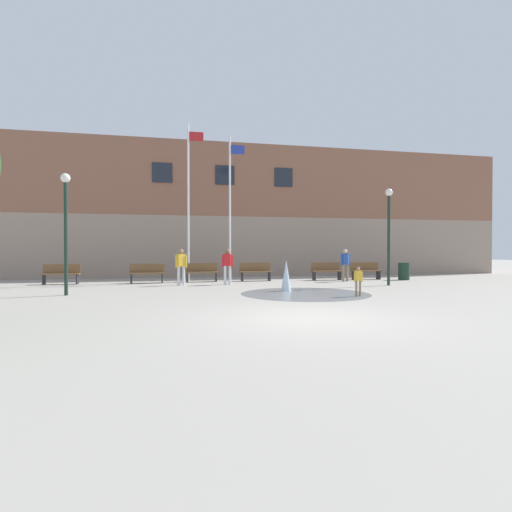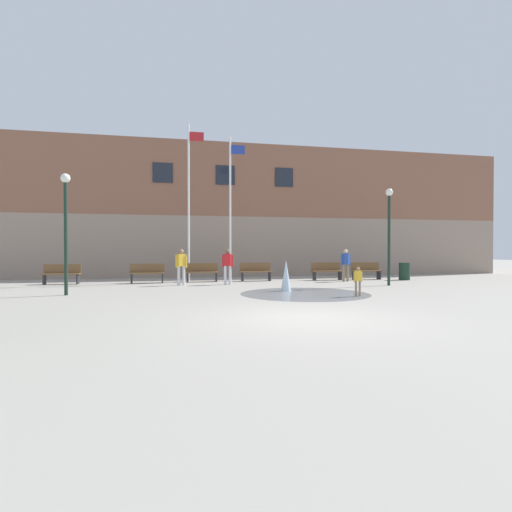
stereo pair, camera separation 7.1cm
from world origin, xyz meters
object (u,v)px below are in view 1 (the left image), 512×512
park_bench_under_right_flagpole (255,271)px  trash_can (404,271)px  flagpole_left (189,198)px  park_bench_under_left_flagpole (202,272)px  lamp_post_left_lane (66,216)px  park_bench_left_of_flagpoles (147,273)px  park_bench_near_trashcan (326,271)px  park_bench_far_right (366,270)px  flagpole_right (231,204)px  adult_watching (228,264)px  lamp_post_right_lane (389,223)px  teen_by_trashcan (345,263)px  child_in_fountain (358,279)px  park_bench_far_left (61,274)px  adult_in_red (181,264)px

park_bench_under_right_flagpole → trash_can: park_bench_under_right_flagpole is taller
flagpole_left → park_bench_under_left_flagpole: bearing=-33.8°
lamp_post_left_lane → park_bench_left_of_flagpoles: bearing=63.1°
park_bench_near_trashcan → park_bench_far_right: 2.19m
park_bench_under_right_flagpole → trash_can: size_ratio=1.78×
park_bench_under_right_flagpole → park_bench_far_right: 5.90m
flagpole_right → adult_watching: bearing=-101.7°
park_bench_under_right_flagpole → park_bench_under_left_flagpole: bearing=179.7°
park_bench_under_left_flagpole → lamp_post_right_lane: size_ratio=0.38×
teen_by_trashcan → adult_watching: 6.00m
flagpole_left → child_in_fountain: bearing=-55.9°
park_bench_under_left_flagpole → flagpole_right: 3.73m
park_bench_left_of_flagpoles → park_bench_near_trashcan: 8.98m
park_bench_far_left → lamp_post_right_lane: 14.84m
park_bench_far_left → flagpole_right: 8.56m
park_bench_left_of_flagpoles → flagpole_left: bearing=18.9°
park_bench_far_right → child_in_fountain: child_in_fountain is taller
child_in_fountain → flagpole_right: 9.01m
park_bench_far_left → park_bench_under_left_flagpole: same height
child_in_fountain → flagpole_left: size_ratio=0.13×
flagpole_left → park_bench_far_right: bearing=-4.1°
child_in_fountain → trash_can: (5.73, 6.39, -0.13)m
flagpole_right → park_bench_far_left: bearing=-175.8°
trash_can → adult_watching: bearing=-174.5°
park_bench_under_left_flagpole → teen_by_trashcan: bearing=-10.2°
park_bench_left_of_flagpoles → teen_by_trashcan: teen_by_trashcan is taller
park_bench_left_of_flagpoles → teen_by_trashcan: size_ratio=1.01×
park_bench_far_right → adult_watching: bearing=-168.1°
adult_in_red → lamp_post_left_lane: 5.34m
park_bench_near_trashcan → adult_watching: (-5.38, -1.64, 0.45)m
park_bench_under_right_flagpole → flagpole_left: 4.95m
park_bench_left_of_flagpoles → park_bench_far_right: bearing=0.1°
child_in_fountain → trash_can: bearing=61.0°
park_bench_far_left → park_bench_near_trashcan: same height
adult_in_red → flagpole_left: (0.44, 2.25, 3.22)m
park_bench_left_of_flagpoles → park_bench_under_right_flagpole: (5.27, 0.27, 0.00)m
park_bench_left_of_flagpoles → lamp_post_right_lane: bearing=-18.4°
adult_in_red → trash_can: bearing=154.9°
park_bench_under_left_flagpole → flagpole_right: bearing=14.7°
teen_by_trashcan → flagpole_right: 6.45m
teen_by_trashcan → lamp_post_right_lane: (0.89, -2.51, 1.80)m
park_bench_left_of_flagpoles → teen_by_trashcan: bearing=-5.8°
park_bench_left_of_flagpoles → trash_can: park_bench_left_of_flagpoles is taller
teen_by_trashcan → trash_can: 3.44m
park_bench_far_left → adult_watching: size_ratio=1.01×
park_bench_near_trashcan → park_bench_left_of_flagpoles: bearing=-179.7°
teen_by_trashcan → lamp_post_right_lane: size_ratio=0.38×
flagpole_left → lamp_post_right_lane: 9.54m
park_bench_left_of_flagpoles → lamp_post_right_lane: lamp_post_right_lane is taller
park_bench_far_right → flagpole_left: (-9.18, 0.66, 3.68)m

